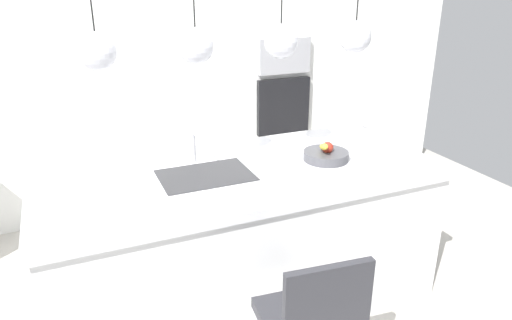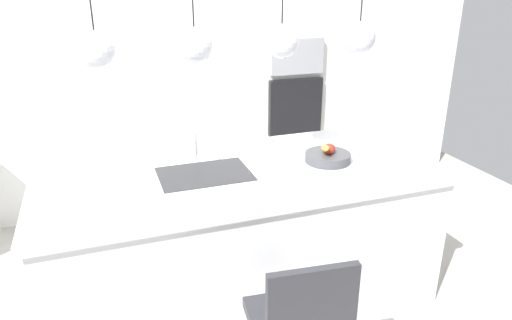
{
  "view_description": "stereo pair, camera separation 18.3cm",
  "coord_description": "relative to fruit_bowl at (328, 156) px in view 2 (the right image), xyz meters",
  "views": [
    {
      "loc": [
        -0.99,
        -2.55,
        2.1
      ],
      "look_at": [
        0.1,
        0.0,
        1.01
      ],
      "focal_mm": 32.96,
      "sensor_mm": 36.0,
      "label": 1
    },
    {
      "loc": [
        -0.82,
        -2.62,
        2.1
      ],
      "look_at": [
        0.1,
        0.0,
        1.01
      ],
      "focal_mm": 32.96,
      "sensor_mm": 36.0,
      "label": 2
    }
  ],
  "objects": [
    {
      "name": "back_wall",
      "position": [
        -0.58,
        1.71,
        0.3
      ],
      "size": [
        6.0,
        0.1,
        2.6
      ],
      "primitive_type": "cube",
      "color": "white",
      "rests_on": "ground"
    },
    {
      "name": "pendant_light_right",
      "position": [
        0.21,
        0.06,
        0.74
      ],
      "size": [
        0.2,
        0.2,
        0.8
      ],
      "color": "silver"
    },
    {
      "name": "oven",
      "position": [
        0.5,
        1.64,
        -0.12
      ],
      "size": [
        0.56,
        0.08,
        0.56
      ],
      "primitive_type": "cube",
      "color": "black",
      "rests_on": "back_wall"
    },
    {
      "name": "faucet",
      "position": [
        -0.81,
        0.28,
        0.1
      ],
      "size": [
        0.02,
        0.17,
        0.22
      ],
      "color": "silver",
      "rests_on": "kitchen_island"
    },
    {
      "name": "sink_basin",
      "position": [
        -0.81,
        0.06,
        -0.04
      ],
      "size": [
        0.56,
        0.4,
        0.02
      ],
      "primitive_type": "cube",
      "color": "#2D2D30",
      "rests_on": "kitchen_island"
    },
    {
      "name": "pendant_light_center_left",
      "position": [
        -0.84,
        0.06,
        0.74
      ],
      "size": [
        0.2,
        0.2,
        0.8
      ],
      "color": "silver"
    },
    {
      "name": "pendant_light_left",
      "position": [
        -1.36,
        0.06,
        0.74
      ],
      "size": [
        0.2,
        0.2,
        0.8
      ],
      "color": "silver"
    },
    {
      "name": "microwave",
      "position": [
        0.5,
        1.64,
        0.38
      ],
      "size": [
        0.54,
        0.08,
        0.34
      ],
      "primitive_type": "cube",
      "color": "#9E9EA3",
      "rests_on": "back_wall"
    },
    {
      "name": "fruit_bowl",
      "position": [
        0.0,
        0.0,
        0.0
      ],
      "size": [
        0.3,
        0.3,
        0.16
      ],
      "color": "#4C4C51",
      "rests_on": "kitchen_island"
    },
    {
      "name": "kitchen_island",
      "position": [
        -0.58,
        0.06,
        -0.51
      ],
      "size": [
        2.51,
        1.09,
        0.96
      ],
      "color": "white",
      "rests_on": "ground"
    },
    {
      "name": "floor",
      "position": [
        -0.58,
        0.06,
        -1.0
      ],
      "size": [
        6.6,
        6.6,
        0.0
      ],
      "primitive_type": "plane",
      "color": "#BCB7AD",
      "rests_on": "ground"
    },
    {
      "name": "pendant_light_center_right",
      "position": [
        -0.31,
        0.06,
        0.74
      ],
      "size": [
        0.2,
        0.2,
        0.8
      ],
      "color": "silver"
    }
  ]
}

